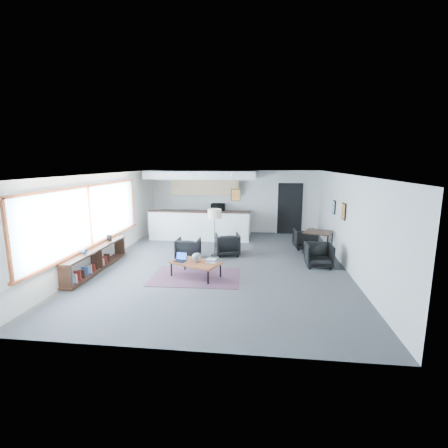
# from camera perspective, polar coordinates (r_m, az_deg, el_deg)

# --- Properties ---
(room) EXTENTS (7.02, 9.02, 2.62)m
(room) POSITION_cam_1_polar(r_m,az_deg,el_deg) (9.26, -0.53, 0.69)
(room) COLOR #48484A
(room) RESTS_ON ground
(window) EXTENTS (0.10, 5.95, 1.66)m
(window) POSITION_cam_1_polar(r_m,az_deg,el_deg) (9.47, -22.54, 1.04)
(window) COLOR #8CBFFF
(window) RESTS_ON room
(console) EXTENTS (0.35, 3.00, 0.80)m
(console) POSITION_cam_1_polar(r_m,az_deg,el_deg) (9.51, -21.62, -5.84)
(console) COLOR #341D12
(console) RESTS_ON floor
(kitchenette) EXTENTS (4.20, 1.96, 2.60)m
(kitchenette) POSITION_cam_1_polar(r_m,az_deg,el_deg) (13.05, -3.71, 3.98)
(kitchenette) COLOR white
(kitchenette) RESTS_ON floor
(doorway) EXTENTS (1.10, 0.12, 2.15)m
(doorway) POSITION_cam_1_polar(r_m,az_deg,el_deg) (13.64, 11.50, 2.79)
(doorway) COLOR black
(doorway) RESTS_ON room
(track_light) EXTENTS (1.60, 0.07, 0.15)m
(track_light) POSITION_cam_1_polar(r_m,az_deg,el_deg) (11.38, -2.11, 8.80)
(track_light) COLOR silver
(track_light) RESTS_ON room
(wall_art_lower) EXTENTS (0.03, 0.38, 0.48)m
(wall_art_lower) POSITION_cam_1_polar(r_m,az_deg,el_deg) (9.82, 20.31, 2.08)
(wall_art_lower) COLOR black
(wall_art_lower) RESTS_ON room
(wall_art_upper) EXTENTS (0.03, 0.34, 0.44)m
(wall_art_upper) POSITION_cam_1_polar(r_m,az_deg,el_deg) (11.08, 18.75, 2.84)
(wall_art_upper) COLOR black
(wall_art_upper) RESTS_ON room
(kilim_rug) EXTENTS (2.32, 1.63, 0.01)m
(kilim_rug) POSITION_cam_1_polar(r_m,az_deg,el_deg) (8.55, -4.96, -9.21)
(kilim_rug) COLOR #502E3E
(kilim_rug) RESTS_ON floor
(coffee_table) EXTENTS (1.40, 1.11, 0.41)m
(coffee_table) POSITION_cam_1_polar(r_m,az_deg,el_deg) (8.43, -5.00, -6.85)
(coffee_table) COLOR brown
(coffee_table) RESTS_ON floor
(laptop) EXTENTS (0.34, 0.29, 0.22)m
(laptop) POSITION_cam_1_polar(r_m,az_deg,el_deg) (8.53, -7.59, -6.03)
(laptop) COLOR black
(laptop) RESTS_ON coffee_table
(ceramic_pot) EXTENTS (0.25, 0.25, 0.25)m
(ceramic_pot) POSITION_cam_1_polar(r_m,az_deg,el_deg) (8.35, -4.84, -5.90)
(ceramic_pot) COLOR gray
(ceramic_pot) RESTS_ON coffee_table
(book_stack) EXTENTS (0.32, 0.28, 0.09)m
(book_stack) POSITION_cam_1_polar(r_m,az_deg,el_deg) (8.36, -2.17, -6.44)
(book_stack) COLOR silver
(book_stack) RESTS_ON coffee_table
(coaster) EXTENTS (0.10, 0.10, 0.01)m
(coaster) POSITION_cam_1_polar(r_m,az_deg,el_deg) (8.22, -4.16, -7.04)
(coaster) COLOR #E5590C
(coaster) RESTS_ON coffee_table
(armchair_left) EXTENTS (0.69, 0.65, 0.70)m
(armchair_left) POSITION_cam_1_polar(r_m,az_deg,el_deg) (10.01, -6.33, -4.17)
(armchair_left) COLOR black
(armchair_left) RESTS_ON floor
(armchair_right) EXTENTS (0.87, 0.83, 0.76)m
(armchair_right) POSITION_cam_1_polar(r_m,az_deg,el_deg) (10.37, 0.63, -3.41)
(armchair_right) COLOR black
(armchair_right) RESTS_ON floor
(floor_lamp) EXTENTS (0.50, 0.50, 1.49)m
(floor_lamp) POSITION_cam_1_polar(r_m,az_deg,el_deg) (10.13, -1.68, 1.54)
(floor_lamp) COLOR black
(floor_lamp) RESTS_ON floor
(dining_table) EXTENTS (1.10, 1.10, 0.71)m
(dining_table) POSITION_cam_1_polar(r_m,az_deg,el_deg) (10.98, 16.27, -1.60)
(dining_table) COLOR #341D12
(dining_table) RESTS_ON floor
(dining_chair_near) EXTENTS (0.63, 0.59, 0.63)m
(dining_chair_near) POSITION_cam_1_polar(r_m,az_deg,el_deg) (9.60, 16.33, -5.42)
(dining_chair_near) COLOR black
(dining_chair_near) RESTS_ON floor
(dining_chair_far) EXTENTS (0.67, 0.64, 0.63)m
(dining_chair_far) POSITION_cam_1_polar(r_m,az_deg,el_deg) (11.50, 14.04, -2.64)
(dining_chair_far) COLOR black
(dining_chair_far) RESTS_ON floor
(microwave) EXTENTS (0.56, 0.31, 0.38)m
(microwave) POSITION_cam_1_polar(r_m,az_deg,el_deg) (13.43, -1.07, 3.08)
(microwave) COLOR black
(microwave) RESTS_ON kitchenette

